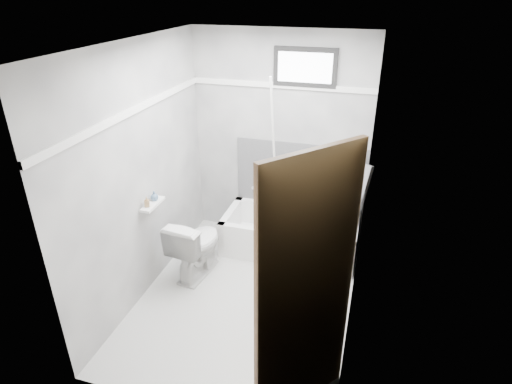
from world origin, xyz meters
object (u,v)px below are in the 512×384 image
at_px(soap_bottle_b, 154,196).
at_px(toilet, 196,246).
at_px(bathtub, 290,235).
at_px(door, 340,335).
at_px(soap_bottle_a, 147,202).
at_px(office_chair, 331,207).

bearing_deg(soap_bottle_b, toilet, 28.46).
distance_m(bathtub, door, 2.46).
xyz_separation_m(bathtub, soap_bottle_a, (-1.17, -1.00, 0.76)).
xyz_separation_m(toilet, soap_bottle_a, (-0.32, -0.31, 0.63)).
xyz_separation_m(door, soap_bottle_b, (-1.92, 1.35, -0.04)).
bearing_deg(bathtub, soap_bottle_b, -143.77).
relative_size(office_chair, soap_bottle_b, 10.02).
bearing_deg(soap_bottle_a, bathtub, 40.44).
height_order(office_chair, soap_bottle_a, office_chair).
bearing_deg(soap_bottle_a, soap_bottle_b, 90.00).
distance_m(toilet, door, 2.31).
xyz_separation_m(toilet, soap_bottle_b, (-0.32, -0.17, 0.62)).
bearing_deg(office_chair, door, -53.47).
distance_m(door, soap_bottle_b, 2.35).
bearing_deg(office_chair, bathtub, -144.85).
xyz_separation_m(soap_bottle_a, soap_bottle_b, (0.00, 0.14, -0.01)).
height_order(door, soap_bottle_b, door).
height_order(toilet, door, door).
relative_size(bathtub, soap_bottle_a, 15.29).
height_order(toilet, soap_bottle_a, soap_bottle_a).
height_order(bathtub, door, door).
distance_m(office_chair, toilet, 1.50).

